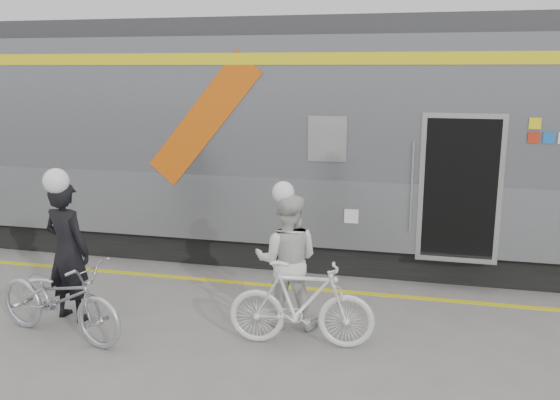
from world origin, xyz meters
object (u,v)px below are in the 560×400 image
(man, at_px, (67,251))
(woman, at_px, (287,261))
(bicycle_right, at_px, (301,304))
(bicycle_left, at_px, (59,298))

(man, relative_size, woman, 1.07)
(woman, xyz_separation_m, bicycle_right, (0.30, -0.55, -0.35))
(bicycle_left, bearing_deg, woman, -55.58)
(man, distance_m, bicycle_left, 0.72)
(man, bearing_deg, bicycle_left, 123.42)
(man, relative_size, bicycle_left, 0.95)
(man, xyz_separation_m, woman, (2.87, 0.48, -0.06))
(bicycle_left, distance_m, bicycle_right, 3.01)
(man, distance_m, bicycle_right, 3.20)
(bicycle_left, height_order, woman, woman)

